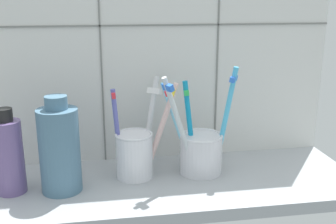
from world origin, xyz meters
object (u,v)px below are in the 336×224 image
toothbrush_cup_left (136,150)px  soap_bottle (9,155)px  ceramic_vase (60,149)px  toothbrush_cup_right (200,149)px

toothbrush_cup_left → soap_bottle: 20.24cm
toothbrush_cup_left → ceramic_vase: (-12.18, -3.52, 2.42)cm
toothbrush_cup_left → toothbrush_cup_right: 11.12cm
ceramic_vase → toothbrush_cup_left: bearing=16.1°
toothbrush_cup_left → ceramic_vase: toothbrush_cup_left is taller
toothbrush_cup_left → soap_bottle: (-19.98, -2.82, 1.56)cm
toothbrush_cup_right → ceramic_vase: size_ratio=1.22×
toothbrush_cup_left → soap_bottle: bearing=-172.0°
toothbrush_cup_left → toothbrush_cup_right: bearing=-1.6°
ceramic_vase → soap_bottle: ceramic_vase is taller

